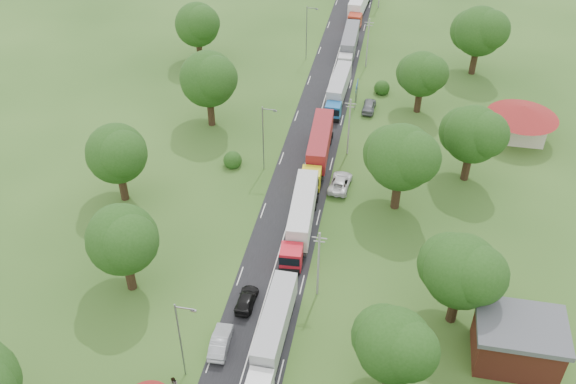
# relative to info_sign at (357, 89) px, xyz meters

# --- Properties ---
(ground) EXTENTS (260.00, 260.00, 0.00)m
(ground) POSITION_rel_info_sign_xyz_m (-5.20, -35.00, -3.00)
(ground) COLOR #274818
(ground) RESTS_ON ground
(road) EXTENTS (8.00, 200.00, 0.04)m
(road) POSITION_rel_info_sign_xyz_m (-5.20, -15.00, -3.00)
(road) COLOR black
(road) RESTS_ON ground
(info_sign) EXTENTS (0.12, 3.10, 4.10)m
(info_sign) POSITION_rel_info_sign_xyz_m (0.00, 0.00, 0.00)
(info_sign) COLOR slate
(info_sign) RESTS_ON ground
(pole_1) EXTENTS (1.60, 0.24, 9.00)m
(pole_1) POSITION_rel_info_sign_xyz_m (0.30, -42.00, 1.68)
(pole_1) COLOR gray
(pole_1) RESTS_ON ground
(pole_2) EXTENTS (1.60, 0.24, 9.00)m
(pole_2) POSITION_rel_info_sign_xyz_m (0.30, -14.00, 1.68)
(pole_2) COLOR gray
(pole_2) RESTS_ON ground
(pole_3) EXTENTS (1.60, 0.24, 9.00)m
(pole_3) POSITION_rel_info_sign_xyz_m (0.30, 14.00, 1.68)
(pole_3) COLOR gray
(pole_3) RESTS_ON ground
(lamp_0) EXTENTS (2.03, 0.22, 10.00)m
(lamp_0) POSITION_rel_info_sign_xyz_m (-10.55, -55.00, 2.55)
(lamp_0) COLOR slate
(lamp_0) RESTS_ON ground
(lamp_1) EXTENTS (2.03, 0.22, 10.00)m
(lamp_1) POSITION_rel_info_sign_xyz_m (-10.55, -20.00, 2.55)
(lamp_1) COLOR slate
(lamp_1) RESTS_ON ground
(lamp_2) EXTENTS (2.03, 0.22, 10.00)m
(lamp_2) POSITION_rel_info_sign_xyz_m (-10.55, 15.00, 2.55)
(lamp_2) COLOR slate
(lamp_2) RESTS_ON ground
(tree_2) EXTENTS (8.00, 8.00, 10.10)m
(tree_2) POSITION_rel_info_sign_xyz_m (8.79, -52.86, 3.59)
(tree_2) COLOR #382616
(tree_2) RESTS_ON ground
(tree_3) EXTENTS (8.80, 8.80, 11.07)m
(tree_3) POSITION_rel_info_sign_xyz_m (14.79, -42.84, 4.22)
(tree_3) COLOR #382616
(tree_3) RESTS_ON ground
(tree_4) EXTENTS (9.60, 9.60, 12.05)m
(tree_4) POSITION_rel_info_sign_xyz_m (7.79, -24.83, 4.85)
(tree_4) COLOR #382616
(tree_4) RESTS_ON ground
(tree_5) EXTENTS (8.80, 8.80, 11.07)m
(tree_5) POSITION_rel_info_sign_xyz_m (16.79, -16.84, 4.22)
(tree_5) COLOR #382616
(tree_5) RESTS_ON ground
(tree_6) EXTENTS (8.00, 8.00, 10.10)m
(tree_6) POSITION_rel_info_sign_xyz_m (9.79, 0.14, 3.59)
(tree_6) COLOR #382616
(tree_6) RESTS_ON ground
(tree_7) EXTENTS (9.60, 9.60, 12.05)m
(tree_7) POSITION_rel_info_sign_xyz_m (18.79, 15.17, 4.85)
(tree_7) COLOR #382616
(tree_7) RESTS_ON ground
(tree_10) EXTENTS (8.80, 8.80, 11.07)m
(tree_10) POSITION_rel_info_sign_xyz_m (-20.21, -44.84, 4.22)
(tree_10) COLOR #382616
(tree_10) RESTS_ON ground
(tree_11) EXTENTS (8.80, 8.80, 11.07)m
(tree_11) POSITION_rel_info_sign_xyz_m (-27.21, -29.84, 4.22)
(tree_11) COLOR #382616
(tree_11) RESTS_ON ground
(tree_12) EXTENTS (9.60, 9.60, 12.05)m
(tree_12) POSITION_rel_info_sign_xyz_m (-21.21, -9.83, 4.85)
(tree_12) COLOR #382616
(tree_12) RESTS_ON ground
(tree_13) EXTENTS (8.80, 8.80, 11.07)m
(tree_13) POSITION_rel_info_sign_xyz_m (-29.21, 10.16, 4.22)
(tree_13) COLOR #382616
(tree_13) RESTS_ON ground
(house_brick) EXTENTS (8.60, 6.60, 5.20)m
(house_brick) POSITION_rel_info_sign_xyz_m (20.80, -47.00, -0.35)
(house_brick) COLOR maroon
(house_brick) RESTS_ON ground
(house_cream) EXTENTS (10.08, 10.08, 5.80)m
(house_cream) POSITION_rel_info_sign_xyz_m (24.80, -5.00, 0.64)
(house_cream) COLOR beige
(house_cream) RESTS_ON ground
(truck_0) EXTENTS (2.54, 14.20, 3.94)m
(truck_0) POSITION_rel_info_sign_xyz_m (-3.02, -49.84, -0.91)
(truck_0) COLOR silver
(truck_0) RESTS_ON ground
(truck_1) EXTENTS (3.29, 15.21, 4.20)m
(truck_1) POSITION_rel_info_sign_xyz_m (-3.32, -31.92, -0.77)
(truck_1) COLOR red
(truck_1) RESTS_ON ground
(truck_2) EXTENTS (3.21, 15.47, 4.28)m
(truck_2) POSITION_rel_info_sign_xyz_m (-3.52, -16.51, -0.73)
(truck_2) COLOR yellow
(truck_2) RESTS_ON ground
(truck_3) EXTENTS (2.77, 14.09, 3.90)m
(truck_3) POSITION_rel_info_sign_xyz_m (-3.06, 1.14, -0.93)
(truck_3) COLOR #1A5A9F
(truck_3) RESTS_ON ground
(truck_4) EXTENTS (2.67, 14.43, 4.00)m
(truck_4) POSITION_rel_info_sign_xyz_m (-3.26, 18.29, -0.88)
(truck_4) COLOR silver
(truck_4) RESTS_ON ground
(truck_5) EXTENTS (3.43, 15.32, 4.23)m
(truck_5) POSITION_rel_info_sign_xyz_m (-3.54, 36.70, -0.76)
(truck_5) COLOR #AE2E1A
(truck_5) RESTS_ON ground
(car_lane_mid) EXTENTS (2.02, 5.04, 1.63)m
(car_lane_mid) POSITION_rel_info_sign_xyz_m (-8.20, -51.13, -2.19)
(car_lane_mid) COLOR #9DA0A5
(car_lane_mid) RESTS_ON ground
(car_lane_rear) EXTENTS (1.97, 4.68, 1.35)m
(car_lane_rear) POSITION_rel_info_sign_xyz_m (-7.02, -44.96, -2.33)
(car_lane_rear) COLOR black
(car_lane_rear) RESTS_ON ground
(car_verge_near) EXTENTS (3.02, 5.79, 1.56)m
(car_verge_near) POSITION_rel_info_sign_xyz_m (0.30, -22.14, -2.22)
(car_verge_near) COLOR silver
(car_verge_near) RESTS_ON ground
(car_verge_far) EXTENTS (2.13, 4.92, 1.65)m
(car_verge_far) POSITION_rel_info_sign_xyz_m (2.23, -1.16, -2.18)
(car_verge_far) COLOR slate
(car_verge_far) RESTS_ON ground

